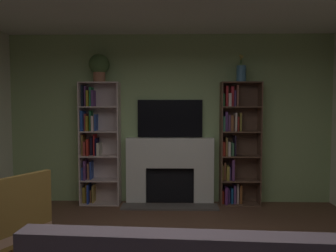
% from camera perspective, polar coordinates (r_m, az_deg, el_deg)
% --- Properties ---
extents(wall_back_accent, '(5.51, 0.06, 2.82)m').
position_cam_1_polar(wall_back_accent, '(5.25, 0.38, 1.29)').
color(wall_back_accent, '#9CB97B').
rests_on(wall_back_accent, ground_plane).
extents(fireplace, '(1.55, 0.49, 1.10)m').
position_cam_1_polar(fireplace, '(5.22, 0.36, -8.00)').
color(fireplace, white).
rests_on(fireplace, ground_plane).
extents(tv, '(1.08, 0.06, 0.62)m').
position_cam_1_polar(tv, '(5.19, 0.37, 1.39)').
color(tv, black).
rests_on(tv, fireplace).
extents(bookshelf_left, '(0.65, 0.29, 2.01)m').
position_cam_1_polar(bookshelf_left, '(5.30, -13.06, -3.04)').
color(bookshelf_left, beige).
rests_on(bookshelf_left, ground_plane).
extents(bookshelf_right, '(0.65, 0.28, 2.01)m').
position_cam_1_polar(bookshelf_right, '(5.25, 12.25, -3.47)').
color(bookshelf_right, brown).
rests_on(bookshelf_right, ground_plane).
extents(potted_plant, '(0.33, 0.33, 0.46)m').
position_cam_1_polar(potted_plant, '(5.25, -12.53, 10.70)').
color(potted_plant, '#AC6A4E').
rests_on(potted_plant, bookshelf_left).
extents(vase_with_flowers, '(0.15, 0.15, 0.45)m').
position_cam_1_polar(vase_with_flowers, '(5.21, 13.31, 9.45)').
color(vase_with_flowers, teal).
rests_on(vase_with_flowers, bookshelf_right).
extents(armchair, '(0.87, 0.88, 1.00)m').
position_cam_1_polar(armchair, '(3.34, -27.67, -15.97)').
color(armchair, olive).
rests_on(armchair, ground_plane).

